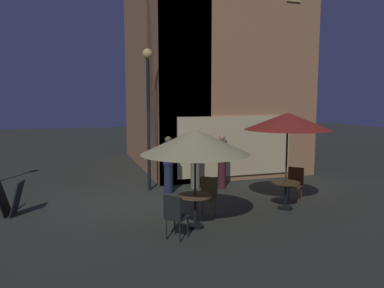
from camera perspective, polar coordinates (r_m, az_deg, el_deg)
The scene contains 14 objects.
ground_plane at distance 10.54m, azimuth -9.67°, elevation -8.90°, with size 60.00×60.00×0.00m, color #34372E.
cafe_building at distance 15.00m, azimuth -0.50°, elevation 12.60°, with size 6.07×7.98×8.72m.
street_lamp_near_corner at distance 11.45m, azimuth -6.89°, elevation 7.84°, with size 0.32×0.32×4.42m.
menu_sandwich_board at distance 10.15m, azimuth -26.68°, elevation -7.62°, with size 0.71×0.64×0.84m.
cafe_table_0 at distance 8.24m, azimuth 0.50°, elevation -9.27°, with size 0.77×0.77×0.74m.
cafe_table_1 at distance 9.92m, azimuth 14.45°, elevation -6.88°, with size 0.74×0.74×0.72m.
patio_umbrella_0 at distance 7.96m, azimuth 0.51°, elevation 0.33°, with size 2.41×2.41×2.22m.
patio_umbrella_1 at distance 9.66m, azimuth 14.76°, elevation 3.41°, with size 2.22×2.22×2.53m.
cafe_chair_0 at distance 9.04m, azimuth 2.48°, elevation -7.71°, with size 0.61×0.61×0.96m.
cafe_chair_1 at distance 7.53m, azimuth -2.72°, elevation -10.83°, with size 0.57×0.57×0.94m.
cafe_chair_2 at distance 10.74m, azimuth 15.80°, elevation -5.67°, with size 0.62×0.62×0.95m.
patron_standing_0 at distance 11.78m, azimuth 4.71°, elevation -2.66°, with size 0.31×0.31×1.77m.
patron_standing_1 at distance 11.80m, azimuth 0.51°, elevation -2.90°, with size 0.36×0.36×1.69m.
patron_standing_2 at distance 11.20m, azimuth -3.72°, elevation -3.20°, with size 0.33×0.33×1.76m.
Camera 1 is at (-1.41, -10.05, 2.83)m, focal length 34.04 mm.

